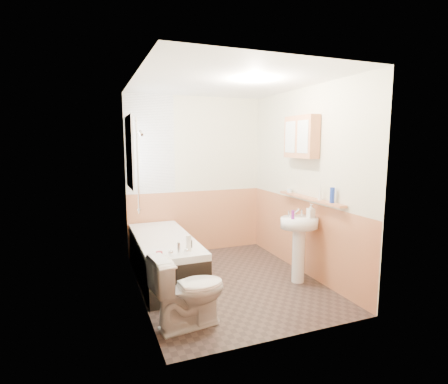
{
  "coord_description": "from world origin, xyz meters",
  "views": [
    {
      "loc": [
        -1.61,
        -3.98,
        1.78
      ],
      "look_at": [
        0.0,
        0.15,
        1.15
      ],
      "focal_mm": 28.0,
      "sensor_mm": 36.0,
      "label": 1
    }
  ],
  "objects_px": {
    "toilet": "(189,291)",
    "pine_shelf": "(309,198)",
    "bathtub": "(164,256)",
    "sink": "(299,236)",
    "medicine_cabinet": "(301,137)"
  },
  "relations": [
    {
      "from": "sink",
      "to": "medicine_cabinet",
      "type": "height_order",
      "value": "medicine_cabinet"
    },
    {
      "from": "sink",
      "to": "medicine_cabinet",
      "type": "bearing_deg",
      "value": 64.75
    },
    {
      "from": "sink",
      "to": "medicine_cabinet",
      "type": "xyz_separation_m",
      "value": [
        0.17,
        0.28,
        1.25
      ]
    },
    {
      "from": "bathtub",
      "to": "toilet",
      "type": "height_order",
      "value": "toilet"
    },
    {
      "from": "toilet",
      "to": "pine_shelf",
      "type": "relative_size",
      "value": 0.56
    },
    {
      "from": "bathtub",
      "to": "sink",
      "type": "relative_size",
      "value": 1.9
    },
    {
      "from": "bathtub",
      "to": "sink",
      "type": "height_order",
      "value": "sink"
    },
    {
      "from": "bathtub",
      "to": "toilet",
      "type": "bearing_deg",
      "value": -91.3
    },
    {
      "from": "toilet",
      "to": "pine_shelf",
      "type": "bearing_deg",
      "value": -78.0
    },
    {
      "from": "sink",
      "to": "toilet",
      "type": "bearing_deg",
      "value": -154.61
    },
    {
      "from": "pine_shelf",
      "to": "medicine_cabinet",
      "type": "bearing_deg",
      "value": 98.29
    },
    {
      "from": "toilet",
      "to": "pine_shelf",
      "type": "distance_m",
      "value": 2.04
    },
    {
      "from": "pine_shelf",
      "to": "medicine_cabinet",
      "type": "height_order",
      "value": "medicine_cabinet"
    },
    {
      "from": "sink",
      "to": "pine_shelf",
      "type": "height_order",
      "value": "pine_shelf"
    },
    {
      "from": "toilet",
      "to": "sink",
      "type": "xyz_separation_m",
      "value": [
        1.6,
        0.55,
        0.24
      ]
    }
  ]
}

